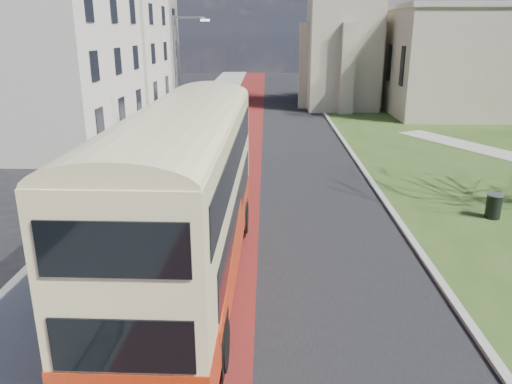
{
  "coord_description": "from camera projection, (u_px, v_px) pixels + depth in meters",
  "views": [
    {
      "loc": [
        0.77,
        -11.48,
        7.37
      ],
      "look_at": [
        0.43,
        4.97,
        2.0
      ],
      "focal_mm": 35.0,
      "sensor_mm": 36.0,
      "label": 1
    }
  ],
  "objects": [
    {
      "name": "ground",
      "position": [
        236.0,
        322.0,
        13.21
      ],
      "size": [
        160.0,
        160.0,
        0.0
      ],
      "primitive_type": "plane",
      "color": "black",
      "rests_on": "ground"
    },
    {
      "name": "road_carriageway",
      "position": [
        277.0,
        149.0,
        32.19
      ],
      "size": [
        9.0,
        120.0,
        0.01
      ],
      "primitive_type": "cube",
      "color": "black",
      "rests_on": "ground"
    },
    {
      "name": "bus_lane",
      "position": [
        236.0,
        149.0,
        32.24
      ],
      "size": [
        3.4,
        120.0,
        0.01
      ],
      "primitive_type": "cube",
      "color": "#591414",
      "rests_on": "ground"
    },
    {
      "name": "pavement_west",
      "position": [
        177.0,
        148.0,
        32.3
      ],
      "size": [
        4.0,
        120.0,
        0.12
      ],
      "primitive_type": "cube",
      "color": "gray",
      "rests_on": "ground"
    },
    {
      "name": "kerb_west",
      "position": [
        208.0,
        148.0,
        32.26
      ],
      "size": [
        0.25,
        120.0,
        0.13
      ],
      "primitive_type": "cube",
      "color": "#999993",
      "rests_on": "ground"
    },
    {
      "name": "kerb_east",
      "position": [
        344.0,
        142.0,
        33.98
      ],
      "size": [
        0.25,
        80.0,
        0.13
      ],
      "primitive_type": "cube",
      "color": "#999993",
      "rests_on": "ground"
    },
    {
      "name": "pedestrian_railing",
      "position": [
        156.0,
        241.0,
        16.9
      ],
      "size": [
        0.07,
        24.0,
        1.12
      ],
      "color": "#0C371D",
      "rests_on": "ground"
    },
    {
      "name": "street_block_near",
      "position": [
        40.0,
        43.0,
        32.37
      ],
      "size": [
        10.3,
        14.3,
        13.0
      ],
      "color": "beige",
      "rests_on": "ground"
    },
    {
      "name": "street_block_far",
      "position": [
        113.0,
        47.0,
        47.81
      ],
      "size": [
        10.3,
        16.3,
        11.5
      ],
      "color": "#B3A997",
      "rests_on": "ground"
    },
    {
      "name": "streetlamp",
      "position": [
        179.0,
        80.0,
        28.98
      ],
      "size": [
        2.13,
        0.18,
        8.0
      ],
      "color": "gray",
      "rests_on": "pavement_west"
    },
    {
      "name": "bus",
      "position": [
        186.0,
        192.0,
        14.13
      ],
      "size": [
        3.2,
        12.63,
        5.25
      ],
      "rotation": [
        0.0,
        0.0,
        -0.02
      ],
      "color": "#B63010",
      "rests_on": "ground"
    },
    {
      "name": "litter_bin",
      "position": [
        494.0,
        206.0,
        20.22
      ],
      "size": [
        0.78,
        0.78,
        1.04
      ],
      "rotation": [
        0.0,
        0.0,
        -0.23
      ],
      "color": "black",
      "rests_on": "grass_green"
    }
  ]
}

